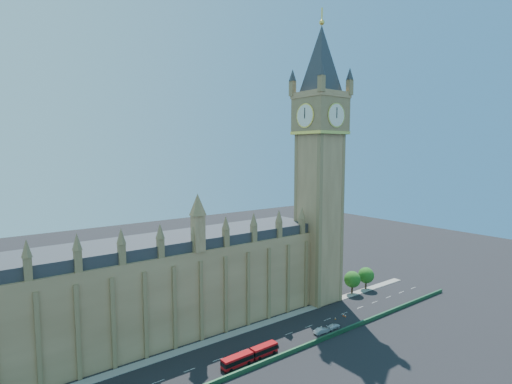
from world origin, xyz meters
TOP-DOWN VIEW (x-y plane):
  - ground at (0.00, 0.00)m, footprint 400.00×400.00m
  - palace_westminster at (-25.00, 22.00)m, footprint 120.00×20.00m
  - elizabeth_tower at (38.00, 13.99)m, footprint 20.59×20.59m
  - bridge_parapet at (0.00, -9.00)m, footprint 160.00×0.60m
  - kerb_north at (0.00, 9.50)m, footprint 160.00×3.00m
  - tree_east_near at (52.22, 10.08)m, footprint 6.00×6.00m
  - tree_east_far at (60.22, 10.08)m, footprint 6.00×6.00m
  - red_bus at (-5.92, -5.51)m, footprint 16.43×2.90m
  - car_grey at (2.39, -3.70)m, footprint 4.45×2.13m
  - car_silver at (19.54, -5.58)m, footprint 5.02×2.01m
  - car_white at (24.64, -5.59)m, footprint 4.89×2.13m
  - cone_a at (30.05, -1.50)m, footprint 0.53×0.53m
  - cone_b at (21.99, -3.22)m, footprint 0.57×0.57m
  - cone_c at (34.00, -1.37)m, footprint 0.64×0.64m
  - cone_d at (34.00, -2.17)m, footprint 0.57×0.57m

SIDE VIEW (x-z plane):
  - ground at x=0.00m, z-range 0.00..0.00m
  - kerb_north at x=0.00m, z-range 0.00..0.16m
  - cone_a at x=30.05m, z-range 0.00..0.65m
  - cone_b at x=21.99m, z-range 0.00..0.73m
  - cone_c at x=34.00m, z-range -0.01..0.77m
  - cone_d at x=34.00m, z-range -0.01..0.77m
  - bridge_parapet at x=0.00m, z-range 0.00..1.20m
  - car_white at x=24.64m, z-range 0.00..1.40m
  - car_grey at x=2.39m, z-range 0.00..1.47m
  - car_silver at x=19.54m, z-range 0.00..1.62m
  - red_bus at x=-5.92m, z-range 0.07..2.86m
  - tree_east_near at x=52.22m, z-range 1.39..9.89m
  - tree_east_far at x=60.22m, z-range 1.39..9.89m
  - palace_westminster at x=-25.00m, z-range -0.14..27.86m
  - elizabeth_tower at x=38.00m, z-range 2.06..107.06m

